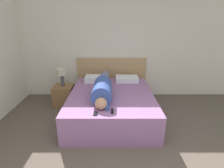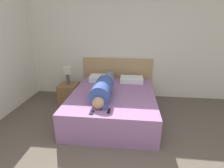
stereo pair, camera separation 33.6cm
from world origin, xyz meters
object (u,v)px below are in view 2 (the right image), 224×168
table_lamp (67,72)px  pillow_second (132,79)px  bed (113,105)px  pillow_near_headboard (102,78)px  person_lying (104,87)px  tv_remote (109,111)px  cell_phone (92,113)px  nightstand (69,93)px

table_lamp → pillow_second: (1.53, 0.18, -0.19)m
bed → pillow_near_headboard: bearing=115.2°
bed → person_lying: person_lying is taller
person_lying → tv_remote: person_lying is taller
cell_phone → bed: bearing=73.8°
pillow_second → cell_phone: 1.73m
person_lying → cell_phone: (-0.08, -0.77, -0.15)m
bed → nightstand: bearing=153.6°
table_lamp → cell_phone: 1.71m
nightstand → person_lying: bearing=-34.0°
pillow_near_headboard → cell_phone: size_ratio=4.40×
pillow_near_headboard → cell_phone: (0.10, -1.61, -0.06)m
pillow_second → pillow_near_headboard: bearing=180.0°
bed → pillow_near_headboard: 0.90m
bed → pillow_second: bearing=63.3°
bed → table_lamp: (-1.15, 0.57, 0.52)m
nightstand → pillow_near_headboard: bearing=12.7°
pillow_second → cell_phone: size_ratio=4.18×
bed → tv_remote: (0.02, -0.79, 0.28)m
table_lamp → tv_remote: size_ratio=2.85×
nightstand → tv_remote: (1.17, -1.36, 0.31)m
bed → nightstand: (-1.15, 0.57, -0.03)m
nightstand → pillow_second: pillow_second is taller
bed → pillow_second: pillow_second is taller
nightstand → pillow_second: bearing=6.7°
nightstand → person_lying: 1.27m
nightstand → tv_remote: bearing=-49.2°
bed → pillow_near_headboard: size_ratio=3.52×
bed → person_lying: bearing=-151.5°
pillow_second → cell_phone: (-0.63, -1.61, -0.05)m
nightstand → table_lamp: (-0.00, 0.00, 0.55)m
nightstand → pillow_near_headboard: pillow_near_headboard is taller
nightstand → tv_remote: tv_remote is taller
nightstand → tv_remote: 1.82m
nightstand → tv_remote: size_ratio=3.21×
pillow_near_headboard → tv_remote: pillow_near_headboard is taller
table_lamp → person_lying: 1.19m
bed → cell_phone: bearing=-106.2°
nightstand → cell_phone: cell_phone is taller
person_lying → tv_remote: 0.73m
person_lying → tv_remote: (0.19, -0.70, -0.14)m
table_lamp → tv_remote: 1.81m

